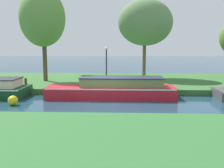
{
  "coord_description": "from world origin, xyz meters",
  "views": [
    {
      "loc": [
        1.15,
        -15.35,
        3.44
      ],
      "look_at": [
        0.47,
        1.2,
        0.9
      ],
      "focal_mm": 42.05,
      "sensor_mm": 36.0,
      "label": 1
    }
  ],
  "objects_px": {
    "mooring_post_near": "(26,83)",
    "channel_buoy": "(13,100)",
    "willow_tree_centre": "(145,23)",
    "red_barge": "(113,89)",
    "lamp_post": "(106,61)",
    "willow_tree_left": "(43,18)"
  },
  "relations": [
    {
      "from": "lamp_post",
      "to": "channel_buoy",
      "type": "xyz_separation_m",
      "value": [
        -5.01,
        -4.68,
        -1.91
      ]
    },
    {
      "from": "willow_tree_left",
      "to": "willow_tree_centre",
      "type": "distance_m",
      "value": 8.89
    },
    {
      "from": "mooring_post_near",
      "to": "channel_buoy",
      "type": "height_order",
      "value": "mooring_post_near"
    },
    {
      "from": "mooring_post_near",
      "to": "channel_buoy",
      "type": "distance_m",
      "value": 3.52
    },
    {
      "from": "willow_tree_centre",
      "to": "red_barge",
      "type": "bearing_deg",
      "value": -109.04
    },
    {
      "from": "willow_tree_left",
      "to": "channel_buoy",
      "type": "bearing_deg",
      "value": -88.22
    },
    {
      "from": "willow_tree_centre",
      "to": "willow_tree_left",
      "type": "bearing_deg",
      "value": -161.1
    },
    {
      "from": "willow_tree_centre",
      "to": "channel_buoy",
      "type": "bearing_deg",
      "value": -129.87
    },
    {
      "from": "willow_tree_left",
      "to": "mooring_post_near",
      "type": "bearing_deg",
      "value": -94.96
    },
    {
      "from": "willow_tree_left",
      "to": "channel_buoy",
      "type": "xyz_separation_m",
      "value": [
        0.22,
        -6.93,
        -5.18
      ]
    },
    {
      "from": "red_barge",
      "to": "lamp_post",
      "type": "bearing_deg",
      "value": 104.16
    },
    {
      "from": "red_barge",
      "to": "willow_tree_centre",
      "type": "height_order",
      "value": "willow_tree_centre"
    },
    {
      "from": "willow_tree_left",
      "to": "mooring_post_near",
      "type": "relative_size",
      "value": 10.59
    },
    {
      "from": "lamp_post",
      "to": "mooring_post_near",
      "type": "xyz_separation_m",
      "value": [
        -5.53,
        -1.23,
        -1.44
      ]
    },
    {
      "from": "lamp_post",
      "to": "channel_buoy",
      "type": "relative_size",
      "value": 5.07
    },
    {
      "from": "red_barge",
      "to": "lamp_post",
      "type": "xyz_separation_m",
      "value": [
        -0.6,
        2.36,
        1.61
      ]
    },
    {
      "from": "channel_buoy",
      "to": "red_barge",
      "type": "bearing_deg",
      "value": 22.45
    },
    {
      "from": "red_barge",
      "to": "channel_buoy",
      "type": "relative_size",
      "value": 14.66
    },
    {
      "from": "mooring_post_near",
      "to": "red_barge",
      "type": "bearing_deg",
      "value": -10.46
    },
    {
      "from": "willow_tree_centre",
      "to": "channel_buoy",
      "type": "height_order",
      "value": "willow_tree_centre"
    },
    {
      "from": "mooring_post_near",
      "to": "channel_buoy",
      "type": "xyz_separation_m",
      "value": [
        0.52,
        -3.45,
        -0.47
      ]
    },
    {
      "from": "willow_tree_centre",
      "to": "lamp_post",
      "type": "distance_m",
      "value": 6.8
    }
  ]
}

